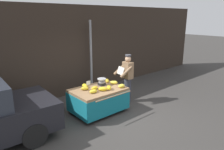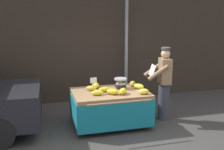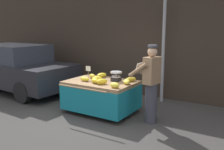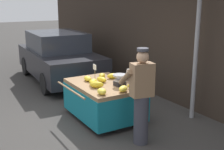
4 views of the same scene
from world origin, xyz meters
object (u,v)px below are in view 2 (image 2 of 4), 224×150
at_px(banana_bunch_0, 104,89).
at_px(banana_bunch_3, 96,85).
at_px(banana_bunch_6, 132,83).
at_px(price_sign, 93,82).
at_px(banana_bunch_7, 91,88).
at_px(banana_bunch_5, 139,86).
at_px(weighing_scale, 120,83).
at_px(vendor_person, 164,83).
at_px(banana_cart, 110,100).
at_px(banana_bunch_8, 113,92).
at_px(street_pole, 126,51).
at_px(banana_bunch_4, 97,93).
at_px(banana_bunch_1, 123,91).
at_px(banana_bunch_2, 144,91).

bearing_deg(banana_bunch_0, banana_bunch_3, 107.66).
bearing_deg(banana_bunch_0, banana_bunch_6, 22.61).
relative_size(price_sign, banana_bunch_0, 1.29).
relative_size(price_sign, banana_bunch_7, 1.42).
bearing_deg(banana_bunch_3, banana_bunch_5, -20.18).
bearing_deg(weighing_scale, banana_bunch_0, -156.39).
height_order(banana_bunch_3, banana_bunch_5, banana_bunch_3).
distance_m(banana_bunch_3, vendor_person, 1.58).
relative_size(banana_cart, banana_bunch_6, 5.92).
distance_m(banana_bunch_3, banana_bunch_8, 0.66).
xyz_separation_m(banana_bunch_3, vendor_person, (1.54, -0.36, 0.03)).
bearing_deg(street_pole, banana_bunch_7, -131.20).
distance_m(banana_bunch_4, banana_bunch_8, 0.33).
bearing_deg(banana_bunch_1, banana_cart, 127.06).
xyz_separation_m(banana_bunch_1, vendor_person, (1.09, 0.29, 0.02)).
distance_m(banana_bunch_0, banana_bunch_3, 0.38).
bearing_deg(weighing_scale, banana_cart, -146.67).
bearing_deg(banana_bunch_5, banana_bunch_0, -178.28).
relative_size(banana_bunch_1, banana_bunch_3, 0.94).
height_order(banana_bunch_0, banana_bunch_5, banana_bunch_5).
relative_size(price_sign, banana_bunch_2, 1.52).
relative_size(banana_bunch_5, banana_bunch_8, 0.93).
height_order(street_pole, banana_bunch_2, street_pole).
distance_m(price_sign, banana_bunch_1, 0.66).
bearing_deg(banana_cart, price_sign, -176.70).
height_order(banana_bunch_6, banana_bunch_7, same).
relative_size(banana_bunch_0, banana_bunch_1, 0.98).
bearing_deg(banana_bunch_2, banana_bunch_3, 138.28).
bearing_deg(banana_bunch_5, banana_bunch_3, 159.82).
xyz_separation_m(weighing_scale, banana_bunch_7, (-0.69, -0.03, -0.06)).
height_order(banana_cart, banana_bunch_3, banana_bunch_3).
distance_m(banana_bunch_2, banana_bunch_6, 0.73).
bearing_deg(banana_bunch_8, banana_bunch_5, 21.79).
distance_m(banana_bunch_3, banana_bunch_4, 0.60).
bearing_deg(banana_bunch_8, banana_bunch_0, 114.19).
relative_size(street_pole, weighing_scale, 10.17).
height_order(banana_bunch_5, banana_bunch_6, banana_bunch_5).
xyz_separation_m(street_pole, banana_bunch_3, (-1.16, -1.28, -0.58)).
xyz_separation_m(street_pole, banana_bunch_5, (-0.24, -1.62, -0.58)).
bearing_deg(street_pole, banana_bunch_3, -132.21).
bearing_deg(banana_bunch_7, price_sign, -85.85).
bearing_deg(banana_bunch_5, weighing_scale, 157.12).
relative_size(banana_bunch_4, banana_bunch_6, 0.90).
bearing_deg(banana_bunch_8, banana_bunch_6, 41.43).
bearing_deg(banana_bunch_0, banana_bunch_2, -28.61).
bearing_deg(weighing_scale, vendor_person, -10.62).
bearing_deg(banana_bunch_3, banana_bunch_6, -3.12).
xyz_separation_m(banana_cart, banana_bunch_2, (0.63, -0.40, 0.27)).
height_order(banana_cart, vendor_person, vendor_person).
relative_size(street_pole, banana_bunch_3, 9.91).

